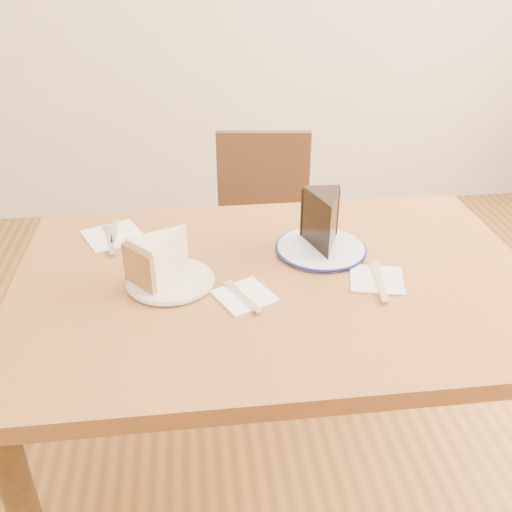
{
  "coord_description": "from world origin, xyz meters",
  "views": [
    {
      "loc": [
        -0.18,
        -1.1,
        1.44
      ],
      "look_at": [
        -0.05,
        0.01,
        0.8
      ],
      "focal_mm": 40.0,
      "sensor_mm": 36.0,
      "label": 1
    }
  ],
  "objects_px": {
    "table": "(276,312)",
    "carrot_cake": "(165,257)",
    "plate_cream": "(171,281)",
    "plate_navy": "(321,249)",
    "chocolate_cake": "(325,224)",
    "chair_far": "(263,238)"
  },
  "relations": [
    {
      "from": "plate_cream",
      "to": "plate_navy",
      "type": "distance_m",
      "value": 0.38
    },
    {
      "from": "plate_cream",
      "to": "plate_navy",
      "type": "bearing_deg",
      "value": 15.97
    },
    {
      "from": "table",
      "to": "carrot_cake",
      "type": "height_order",
      "value": "carrot_cake"
    },
    {
      "from": "table",
      "to": "chair_far",
      "type": "relative_size",
      "value": 1.47
    },
    {
      "from": "chair_far",
      "to": "plate_cream",
      "type": "distance_m",
      "value": 0.86
    },
    {
      "from": "chocolate_cake",
      "to": "table",
      "type": "bearing_deg",
      "value": 41.07
    },
    {
      "from": "table",
      "to": "carrot_cake",
      "type": "xyz_separation_m",
      "value": [
        -0.25,
        0.03,
        0.16
      ]
    },
    {
      "from": "table",
      "to": "chocolate_cake",
      "type": "height_order",
      "value": "chocolate_cake"
    },
    {
      "from": "table",
      "to": "chocolate_cake",
      "type": "bearing_deg",
      "value": 38.82
    },
    {
      "from": "plate_cream",
      "to": "table",
      "type": "bearing_deg",
      "value": -0.67
    },
    {
      "from": "plate_cream",
      "to": "carrot_cake",
      "type": "relative_size",
      "value": 1.41
    },
    {
      "from": "table",
      "to": "plate_cream",
      "type": "relative_size",
      "value": 6.32
    },
    {
      "from": "chair_far",
      "to": "carrot_cake",
      "type": "xyz_separation_m",
      "value": [
        -0.32,
        -0.72,
        0.35
      ]
    },
    {
      "from": "plate_cream",
      "to": "plate_navy",
      "type": "height_order",
      "value": "same"
    },
    {
      "from": "table",
      "to": "chocolate_cake",
      "type": "distance_m",
      "value": 0.24
    },
    {
      "from": "table",
      "to": "plate_cream",
      "type": "xyz_separation_m",
      "value": [
        -0.24,
        0.0,
        0.1
      ]
    },
    {
      "from": "table",
      "to": "plate_navy",
      "type": "xyz_separation_m",
      "value": [
        0.13,
        0.11,
        0.1
      ]
    },
    {
      "from": "carrot_cake",
      "to": "plate_cream",
      "type": "bearing_deg",
      "value": -17.62
    },
    {
      "from": "table",
      "to": "chair_far",
      "type": "xyz_separation_m",
      "value": [
        0.07,
        0.74,
        -0.2
      ]
    },
    {
      "from": "plate_cream",
      "to": "carrot_cake",
      "type": "xyz_separation_m",
      "value": [
        -0.01,
        0.02,
        0.05
      ]
    },
    {
      "from": "table",
      "to": "carrot_cake",
      "type": "relative_size",
      "value": 8.89
    },
    {
      "from": "chair_far",
      "to": "plate_navy",
      "type": "bearing_deg",
      "value": 102.63
    }
  ]
}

